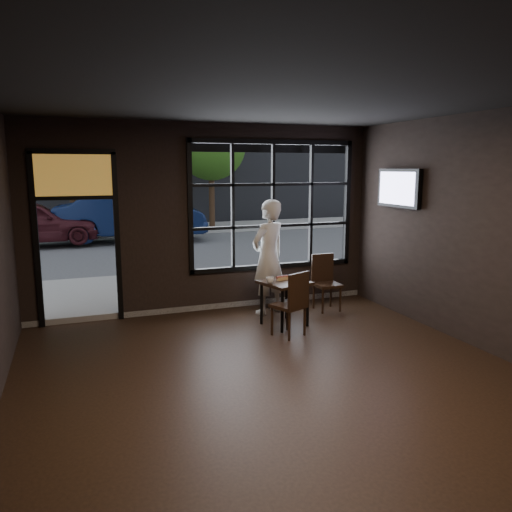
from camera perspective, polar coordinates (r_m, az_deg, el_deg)
name	(u,v)px	position (r m, az deg, el deg)	size (l,w,h in m)	color
floor	(291,394)	(5.74, 3.99, -15.42)	(6.00, 7.00, 0.02)	black
ceiling	(295,91)	(5.24, 4.44, 18.28)	(6.00, 7.00, 0.02)	black
wall_right	(510,237)	(7.04, 27.07, 1.95)	(0.04, 7.00, 3.20)	black
window_frame	(273,205)	(8.90, 1.95, 5.81)	(3.06, 0.12, 2.28)	black
stained_transom	(74,175)	(8.22, -20.12, 8.70)	(1.20, 0.06, 0.70)	orange
street_asphalt	(114,213)	(28.91, -15.94, 4.76)	(60.00, 41.00, 0.04)	#545456
building_across	(108,68)	(28.26, -16.55, 19.95)	(28.00, 12.00, 15.00)	#5B5956
cafe_table	(284,303)	(7.88, 3.27, -5.40)	(0.66, 0.66, 0.72)	black
chair_near	(289,303)	(7.39, 3.74, -5.43)	(0.42, 0.42, 0.98)	black
chair_window	(327,283)	(8.76, 8.14, -3.06)	(0.42, 0.42, 0.97)	black
man	(268,257)	(8.41, 1.43, -0.14)	(0.71, 0.46, 1.94)	silver
hotdog	(282,278)	(7.87, 3.00, -2.55)	(0.20, 0.08, 0.06)	tan
cup	(270,280)	(7.64, 1.62, -2.79)	(0.12, 0.12, 0.10)	silver
tv	(399,188)	(8.62, 16.03, 7.46)	(0.12, 1.08, 0.63)	black
navy_car	(132,215)	(17.12, -14.01, 4.54)	(1.69, 4.85, 1.60)	#0B1635
maroon_car	(32,223)	(16.94, -24.24, 3.49)	(1.61, 4.00, 1.36)	#3C1318
tree_left	(70,157)	(19.27, -20.50, 10.55)	(2.36, 2.36, 4.02)	#332114
tree_right	(211,146)	(20.27, -5.16, 12.42)	(2.75, 2.75, 4.69)	#332114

